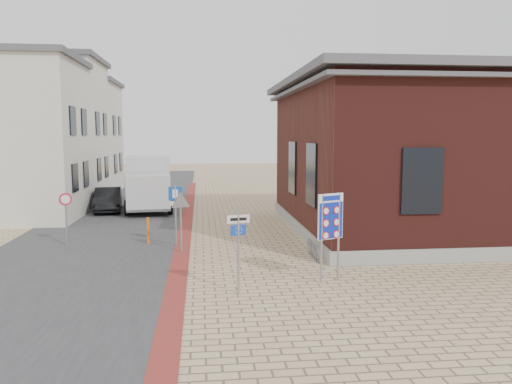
{
  "coord_description": "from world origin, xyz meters",
  "views": [
    {
      "loc": [
        -1.25,
        -14.69,
        4.33
      ],
      "look_at": [
        0.78,
        3.59,
        2.2
      ],
      "focal_mm": 35.0,
      "sensor_mm": 36.0,
      "label": 1
    }
  ],
  "objects": [
    {
      "name": "townhouse_far",
      "position": [
        -10.99,
        24.0,
        4.17
      ],
      "size": [
        7.4,
        6.4,
        8.3
      ],
      "color": "beige",
      "rests_on": "ground"
    },
    {
      "name": "curb_strip",
      "position": [
        -2.0,
        10.0,
        0.01
      ],
      "size": [
        0.6,
        40.0,
        0.02
      ],
      "primitive_type": "cube",
      "color": "maroon",
      "rests_on": "ground"
    },
    {
      "name": "ground",
      "position": [
        0.0,
        0.0,
        0.0
      ],
      "size": [
        120.0,
        120.0,
        0.0
      ],
      "primitive_type": "plane",
      "color": "tan",
      "rests_on": "ground"
    },
    {
      "name": "sedan",
      "position": [
        -6.5,
        14.0,
        0.67
      ],
      "size": [
        1.91,
        4.18,
        1.33
      ],
      "primitive_type": "imported",
      "rotation": [
        0.0,
        0.0,
        0.13
      ],
      "color": "black",
      "rests_on": "ground"
    },
    {
      "name": "parking_sign",
      "position": [
        -2.24,
        4.5,
        1.63
      ],
      "size": [
        0.53,
        0.09,
        2.41
      ],
      "rotation": [
        0.0,
        0.0,
        -0.09
      ],
      "color": "gray",
      "rests_on": "ground"
    },
    {
      "name": "brick_building",
      "position": [
        8.99,
        7.0,
        3.49
      ],
      "size": [
        13.0,
        13.0,
        6.8
      ],
      "color": "gray",
      "rests_on": "ground"
    },
    {
      "name": "townhouse_near",
      "position": [
        -10.99,
        12.0,
        4.17
      ],
      "size": [
        7.4,
        6.4,
        8.3
      ],
      "color": "beige",
      "rests_on": "ground"
    },
    {
      "name": "box_truck",
      "position": [
        -4.26,
        14.23,
        1.58
      ],
      "size": [
        2.94,
        6.05,
        3.06
      ],
      "rotation": [
        0.0,
        0.0,
        0.1
      ],
      "color": "slate",
      "rests_on": "ground"
    },
    {
      "name": "speed_sign",
      "position": [
        -6.5,
        5.18,
        1.36
      ],
      "size": [
        0.46,
        0.23,
        2.07
      ],
      "rotation": [
        0.0,
        0.0,
        0.43
      ],
      "color": "gray",
      "rests_on": "ground"
    },
    {
      "name": "bollard",
      "position": [
        -3.35,
        5.0,
        0.54
      ],
      "size": [
        0.11,
        0.11,
        1.08
      ],
      "primitive_type": "cylinder",
      "rotation": [
        0.0,
        0.0,
        -0.21
      ],
      "color": "orange",
      "rests_on": "ground"
    },
    {
      "name": "road_strip",
      "position": [
        -5.5,
        15.0,
        0.01
      ],
      "size": [
        7.0,
        60.0,
        0.02
      ],
      "primitive_type": "cube",
      "color": "#38383A",
      "rests_on": "ground"
    },
    {
      "name": "bike_rack",
      "position": [
        2.65,
        2.2,
        0.26
      ],
      "size": [
        0.08,
        1.8,
        0.6
      ],
      "color": "slate",
      "rests_on": "ground"
    },
    {
      "name": "border_sign",
      "position": [
        2.5,
        -0.64,
        1.88
      ],
      "size": [
        0.84,
        0.41,
        2.62
      ],
      "rotation": [
        0.0,
        0.0,
        0.42
      ],
      "color": "gray",
      "rests_on": "ground"
    },
    {
      "name": "townhouse_mid",
      "position": [
        -10.99,
        18.0,
        4.57
      ],
      "size": [
        7.4,
        6.4,
        9.1
      ],
      "color": "beige",
      "rests_on": "ground"
    },
    {
      "name": "essen_sign",
      "position": [
        -0.27,
        -1.5,
        1.52
      ],
      "size": [
        0.62,
        0.16,
        2.32
      ],
      "rotation": [
        0.0,
        0.0,
        0.2
      ],
      "color": "gray",
      "rests_on": "ground"
    },
    {
      "name": "yield_sign",
      "position": [
        -2.0,
        3.5,
        1.69
      ],
      "size": [
        0.77,
        0.3,
        2.23
      ],
      "rotation": [
        0.0,
        0.0,
        0.31
      ],
      "color": "gray",
      "rests_on": "ground"
    }
  ]
}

